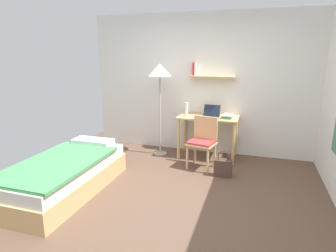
{
  "coord_description": "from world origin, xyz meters",
  "views": [
    {
      "loc": [
        0.95,
        -3.25,
        1.86
      ],
      "look_at": [
        -0.24,
        0.51,
        0.85
      ],
      "focal_mm": 30.13,
      "sensor_mm": 36.0,
      "label": 1
    }
  ],
  "objects": [
    {
      "name": "handbag",
      "position": [
        0.54,
        0.9,
        0.15
      ],
      "size": [
        0.27,
        0.13,
        0.42
      ],
      "color": "#4C382D",
      "rests_on": "ground_plane"
    },
    {
      "name": "book_stack",
      "position": [
        0.49,
        1.65,
        0.8
      ],
      "size": [
        0.19,
        0.25,
        0.07
      ],
      "color": "#4CA856",
      "rests_on": "desk"
    },
    {
      "name": "desk_chair",
      "position": [
        0.15,
        1.18,
        0.48
      ],
      "size": [
        0.5,
        0.46,
        0.86
      ],
      "color": "tan",
      "rests_on": "ground_plane"
    },
    {
      "name": "ground_plane",
      "position": [
        0.0,
        0.0,
        0.0
      ],
      "size": [
        5.28,
        5.28,
        0.0
      ],
      "primitive_type": "plane",
      "color": "brown"
    },
    {
      "name": "standing_lamp",
      "position": [
        -0.73,
        1.56,
        1.51
      ],
      "size": [
        0.42,
        0.42,
        1.7
      ],
      "color": "#B2A893",
      "rests_on": "ground_plane"
    },
    {
      "name": "water_bottle",
      "position": [
        -0.25,
        1.67,
        0.89
      ],
      "size": [
        0.06,
        0.06,
        0.24
      ],
      "primitive_type": "cylinder",
      "color": "silver",
      "rests_on": "desk"
    },
    {
      "name": "bed",
      "position": [
        -1.49,
        -0.25,
        0.24
      ],
      "size": [
        0.93,
        1.91,
        0.54
      ],
      "color": "tan",
      "rests_on": "ground_plane"
    },
    {
      "name": "laptop",
      "position": [
        0.19,
        1.77,
        0.82
      ],
      "size": [
        0.3,
        0.22,
        0.19
      ],
      "color": "black",
      "rests_on": "desk"
    },
    {
      "name": "desk",
      "position": [
        0.15,
        1.7,
        0.63
      ],
      "size": [
        1.07,
        0.58,
        0.77
      ],
      "color": "tan",
      "rests_on": "ground_plane"
    },
    {
      "name": "wall_back",
      "position": [
        0.0,
        2.02,
        1.3
      ],
      "size": [
        4.4,
        0.27,
        2.6
      ],
      "color": "white",
      "rests_on": "ground_plane"
    }
  ]
}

